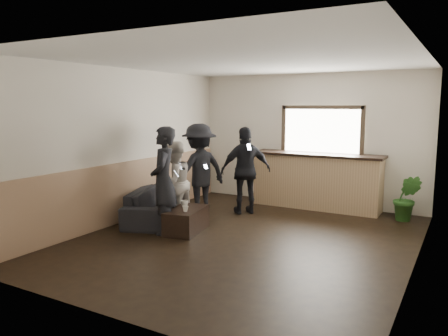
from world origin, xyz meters
The scene contains 12 objects.
ground centered at (0.00, 0.00, 0.00)m, with size 5.00×6.00×0.01m, color black.
room_shell centered at (-0.74, 0.00, 1.47)m, with size 5.01×6.01×2.80m.
bar_counter centered at (0.30, 2.70, 0.64)m, with size 2.70×0.68×2.13m.
sofa centered at (-2.03, 0.34, 0.29)m, with size 2.00×0.78×0.59m, color black.
coffee_table centered at (-1.07, -0.11, 0.20)m, with size 0.50×0.89×0.40m, color black.
cup_a centered at (-1.20, 0.03, 0.45)m, with size 0.13×0.13×0.10m, color silver.
cup_b centered at (-0.97, -0.28, 0.44)m, with size 0.10×0.10×0.10m, color silver.
potted_plant centered at (2.09, 2.46, 0.43)m, with size 0.48×0.39×0.87m, color #2D6623.
person_a centered at (-1.36, -0.34, 0.90)m, with size 0.70×0.78×1.79m.
person_b centered at (-1.58, 0.27, 0.75)m, with size 0.74×0.85×1.49m.
person_c centered at (-1.47, 0.93, 0.89)m, with size 1.07×1.32×1.79m.
person_d centered at (-0.77, 1.54, 0.86)m, with size 1.03×0.99×1.72m.
Camera 1 is at (3.03, -6.06, 2.14)m, focal length 35.00 mm.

